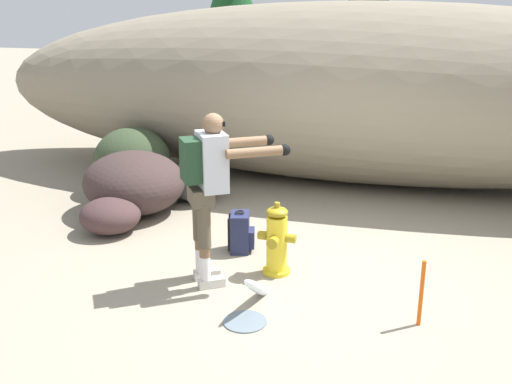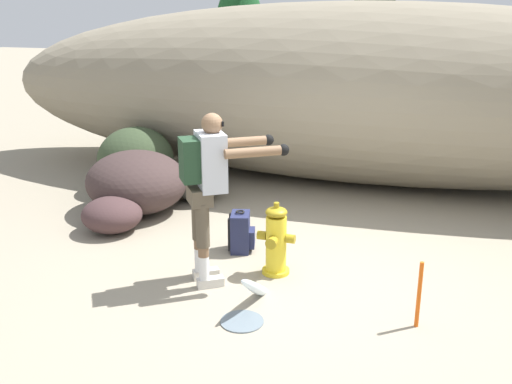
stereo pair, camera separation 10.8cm
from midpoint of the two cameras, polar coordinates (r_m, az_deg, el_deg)
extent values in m
cube|color=gray|center=(5.91, 3.31, -8.63)|extent=(56.00, 56.00, 0.04)
ellipsoid|color=gray|center=(9.07, 9.35, 9.63)|extent=(12.17, 3.20, 2.70)
cylinder|color=yellow|center=(5.99, 1.51, -7.78)|extent=(0.28, 0.28, 0.04)
cylinder|color=yellow|center=(5.87, 1.53, -5.08)|extent=(0.21, 0.21, 0.57)
ellipsoid|color=#9E8419|center=(5.74, 1.56, -1.99)|extent=(0.22, 0.22, 0.10)
cylinder|color=#9E8419|center=(5.72, 1.57, -1.29)|extent=(0.06, 0.06, 0.05)
cylinder|color=#9E8419|center=(5.88, 0.13, -4.30)|extent=(0.09, 0.09, 0.09)
cylinder|color=#9E8419|center=(5.80, 2.97, -4.63)|extent=(0.09, 0.09, 0.09)
cylinder|color=#9E8419|center=(5.71, 1.13, -5.01)|extent=(0.11, 0.09, 0.11)
ellipsoid|color=silver|center=(5.45, -0.21, -9.59)|extent=(0.10, 0.93, 0.67)
cylinder|color=slate|center=(5.13, -1.71, -12.68)|extent=(0.38, 0.38, 0.01)
cube|color=beige|center=(5.89, -5.42, -8.07)|extent=(0.27, 0.23, 0.09)
cylinder|color=white|center=(5.81, -6.05, -6.68)|extent=(0.10, 0.10, 0.24)
cylinder|color=brown|center=(5.74, -6.10, -5.13)|extent=(0.10, 0.10, 0.10)
cylinder|color=brown|center=(5.64, -6.19, -2.63)|extent=(0.13, 0.13, 0.43)
cube|color=beige|center=(5.71, -4.96, -8.91)|extent=(0.27, 0.23, 0.09)
cylinder|color=white|center=(5.63, -5.60, -7.49)|extent=(0.10, 0.10, 0.24)
cylinder|color=brown|center=(5.56, -5.65, -5.89)|extent=(0.10, 0.10, 0.10)
cylinder|color=brown|center=(5.46, -5.74, -3.33)|extent=(0.13, 0.13, 0.43)
cube|color=brown|center=(5.46, -6.06, -0.36)|extent=(0.35, 0.38, 0.16)
cube|color=#B7BCC6|center=(5.39, -4.96, 3.02)|extent=(0.40, 0.43, 0.55)
cube|color=#1E3823|center=(5.35, -7.05, 3.12)|extent=(0.29, 0.32, 0.40)
sphere|color=brown|center=(5.32, -4.85, 6.72)|extent=(0.20, 0.20, 0.20)
cube|color=black|center=(5.34, -3.96, 6.84)|extent=(0.10, 0.13, 0.04)
cylinder|color=brown|center=(5.67, -1.86, 4.98)|extent=(0.52, 0.41, 0.09)
sphere|color=black|center=(5.75, 0.73, 5.17)|extent=(0.11, 0.11, 0.11)
cylinder|color=brown|center=(5.26, -0.50, 3.97)|extent=(0.52, 0.41, 0.09)
sphere|color=black|center=(5.34, 2.27, 4.19)|extent=(0.11, 0.11, 0.11)
cube|color=#23284C|center=(6.43, -2.08, -4.00)|extent=(0.27, 0.34, 0.44)
cube|color=#23284C|center=(6.45, -0.91, -4.56)|extent=(0.11, 0.22, 0.20)
torus|color=black|center=(6.34, -2.10, -1.98)|extent=(0.10, 0.10, 0.02)
cube|color=black|center=(6.51, -3.04, -3.71)|extent=(0.04, 0.06, 0.37)
cube|color=black|center=(6.36, -3.16, -4.26)|extent=(0.04, 0.06, 0.37)
ellipsoid|color=#3C2D2C|center=(7.77, -12.37, 0.93)|extent=(1.91, 1.88, 0.81)
ellipsoid|color=#33422A|center=(8.66, -12.48, 3.13)|extent=(1.51, 1.53, 0.95)
ellipsoid|color=#3D3F3B|center=(8.14, -6.54, 1.12)|extent=(1.05, 1.06, 0.57)
ellipsoid|color=#422E2E|center=(7.18, -14.65, -2.27)|extent=(0.82, 0.80, 0.43)
cylinder|color=#47331E|center=(16.54, -2.47, 10.52)|extent=(0.27, 0.27, 1.03)
cone|color=#194C23|center=(16.41, -2.58, 18.13)|extent=(2.22, 2.22, 3.36)
cylinder|color=#47331E|center=(13.35, 10.24, 8.57)|extent=(0.34, 0.34, 1.06)
cone|color=#194C23|center=(13.19, 10.66, 16.06)|extent=(2.86, 2.86, 2.43)
cylinder|color=#E55914|center=(5.13, 15.44, -9.63)|extent=(0.04, 0.04, 0.60)
camera|label=1|loc=(0.05, -90.51, -0.16)|focal=40.45mm
camera|label=2|loc=(0.05, 89.49, 0.16)|focal=40.45mm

